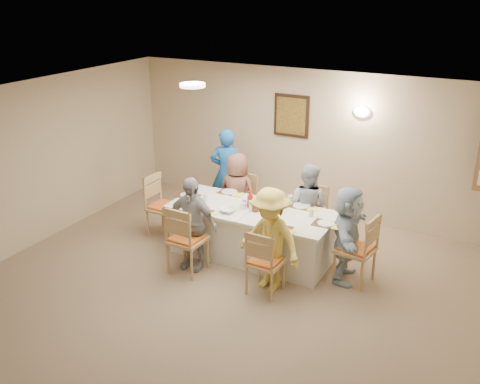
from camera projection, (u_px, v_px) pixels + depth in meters
The scene contains 44 objects.
ground at pixel (202, 309), 6.67m from camera, with size 7.00×7.00×0.00m, color #917757.
room_walls at pixel (199, 197), 6.11m from camera, with size 7.00×7.00×7.00m.
wall_picture at pixel (291, 116), 9.03m from camera, with size 0.62×0.05×0.72m.
wall_sconce at pixel (362, 112), 8.42m from camera, with size 0.26×0.09×0.18m, color white.
ceiling_light at pixel (193, 85), 7.43m from camera, with size 0.36×0.36×0.05m, color white.
dining_table at pixel (252, 233), 7.83m from camera, with size 2.40×1.01×0.76m, color white.
chair_back_left at pixel (241, 202), 8.73m from camera, with size 0.44×0.44×0.91m, color tan, non-canonical shape.
chair_back_right at pixel (310, 216), 8.21m from camera, with size 0.44×0.44×0.92m, color tan, non-canonical shape.
chair_front_left at pixel (187, 238), 7.39m from camera, with size 0.49×0.49×1.01m, color tan, non-canonical shape.
chair_front_right at pixel (266, 261), 6.89m from camera, with size 0.44×0.44×0.91m, color tan, non-canonical shape.
chair_left_end at pixel (164, 206), 8.46m from camera, with size 0.48×0.48×1.00m, color tan, non-canonical shape.
chair_right_end at pixel (356, 248), 7.12m from camera, with size 0.48×0.48×1.00m, color tan, non-canonical shape.
diner_back_left at pixel (237, 193), 8.55m from camera, with size 0.65×0.42×1.32m, color brown.
diner_back_right at pixel (308, 206), 8.03m from camera, with size 0.70×0.58×1.33m, color #A2ACB7.
diner_front_left at pixel (191, 223), 7.42m from camera, with size 0.80×0.34×1.36m, color #9C9C9C.
diner_front_right at pixel (270, 240), 6.90m from camera, with size 1.00×0.70×1.41m, color #EDD353.
diner_right_end at pixel (347, 234), 7.11m from camera, with size 0.62×1.30×1.35m, color #ACC1D1.
caregiver at pixel (227, 173), 9.09m from camera, with size 0.66×0.53×1.56m, color blue.
placemat_fl at pixel (201, 211), 7.61m from camera, with size 0.32×0.24×0.01m, color #472B19.
plate_fl at pixel (201, 211), 7.60m from camera, with size 0.25×0.25×0.02m, color white.
napkin_fl at pixel (210, 215), 7.49m from camera, with size 0.14×0.14×0.01m, color #FCF435.
placemat_fr at pixel (278, 228), 7.09m from camera, with size 0.36×0.27×0.01m, color #472B19.
plate_fr at pixel (278, 227), 7.09m from camera, with size 0.22×0.22×0.01m, color white.
napkin_fr at pixel (289, 232), 6.97m from camera, with size 0.13×0.13×0.01m, color #FCF435.
placemat_bl at pixel (229, 192), 8.30m from camera, with size 0.33×0.25×0.01m, color #472B19.
plate_bl at pixel (229, 192), 8.30m from camera, with size 0.25×0.25×0.02m, color white.
napkin_bl at pixel (238, 195), 8.18m from camera, with size 0.15×0.15×0.01m, color #FCF435.
placemat_br at pixel (302, 206), 7.78m from camera, with size 0.33×0.25×0.01m, color #472B19.
plate_br at pixel (302, 206), 7.78m from camera, with size 0.25×0.25×0.02m, color white.
napkin_br at pixel (312, 209), 7.66m from camera, with size 0.13×0.13×0.01m, color #FCF435.
placemat_le at pixel (188, 196), 8.17m from camera, with size 0.36×0.27×0.01m, color #472B19.
plate_le at pixel (188, 195), 8.17m from camera, with size 0.23×0.23×0.01m, color white.
napkin_le at pixel (196, 198), 8.05m from camera, with size 0.14×0.14×0.01m, color #FCF435.
placemat_re at pixel (326, 224), 7.21m from camera, with size 0.35×0.26×0.01m, color #472B19.
plate_re at pixel (326, 223), 7.21m from camera, with size 0.23×0.23×0.01m, color white.
napkin_re at pixel (338, 228), 7.09m from camera, with size 0.14×0.14×0.01m, color #FCF435.
teacup_a at pixel (190, 204), 7.75m from camera, with size 0.15×0.15×0.09m, color white.
teacup_b at pixel (290, 198), 7.97m from camera, with size 0.12×0.12×0.08m, color white.
bowl_a at pixel (228, 210), 7.59m from camera, with size 0.26×0.26×0.06m, color white.
bowl_b at pixel (279, 206), 7.72m from camera, with size 0.20×0.20×0.06m, color white.
condiment_ketchup at pixel (250, 199), 7.72m from camera, with size 0.13×0.13×0.26m, color red.
condiment_brown at pixel (256, 203), 7.67m from camera, with size 0.11×0.11×0.18m, color #5D2A18.
condiment_malt at pixel (256, 206), 7.59m from camera, with size 0.14×0.14×0.15m, color #5D2A18.
drinking_glass at pixel (244, 202), 7.78m from camera, with size 0.07×0.07×0.10m, color silver.
Camera 1 is at (3.05, -4.80, 3.80)m, focal length 40.00 mm.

